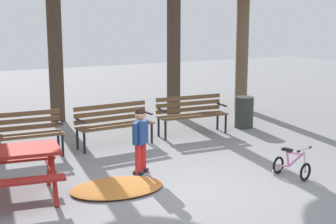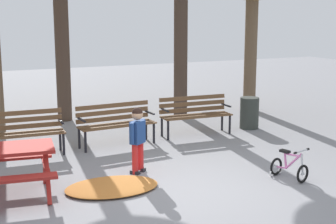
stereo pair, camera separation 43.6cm
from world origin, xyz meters
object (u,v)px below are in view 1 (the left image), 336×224
park_bench_far_left (19,131)px  park_bench_left (114,121)px  child_standing (140,135)px  park_bench_right (191,112)px  kids_bicycle (291,165)px  trash_bin (244,112)px

park_bench_far_left → park_bench_left: same height
park_bench_left → child_standing: (-0.29, -1.90, 0.16)m
park_bench_far_left → park_bench_left: size_ratio=1.00×
park_bench_right → kids_bicycle: 3.41m
park_bench_right → child_standing: 2.99m
park_bench_right → trash_bin: park_bench_right is taller
park_bench_far_left → park_bench_right: bearing=1.6°
park_bench_right → trash_bin: bearing=-0.8°
park_bench_far_left → trash_bin: size_ratio=2.21×
park_bench_far_left → kids_bicycle: (3.71, -3.29, -0.31)m
park_bench_far_left → child_standing: (1.60, -1.92, 0.16)m
trash_bin → park_bench_right: bearing=179.2°
park_bench_right → park_bench_left: bearing=-176.4°
trash_bin → child_standing: bearing=-151.2°
park_bench_far_left → park_bench_right: (3.80, 0.11, 0.00)m
kids_bicycle → trash_bin: (1.53, 3.38, 0.17)m
park_bench_left → park_bench_far_left: bearing=179.5°
park_bench_right → child_standing: (-2.20, -2.02, 0.16)m
park_bench_left → park_bench_right: size_ratio=1.00×
park_bench_far_left → trash_bin: (5.24, 0.09, -0.14)m
park_bench_right → trash_bin: size_ratio=2.21×
trash_bin → kids_bicycle: bearing=-114.4°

